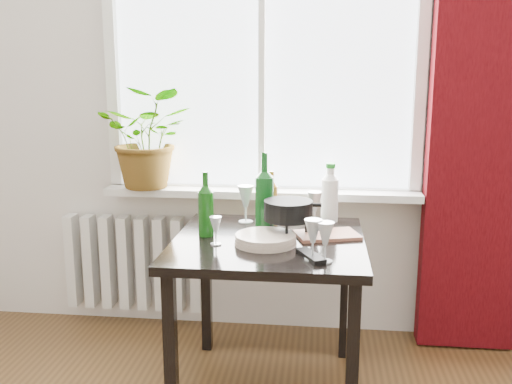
# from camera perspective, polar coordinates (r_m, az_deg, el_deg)

# --- Properties ---
(window) EXTENTS (1.72, 0.08, 1.62)m
(window) POSITION_cam_1_polar(r_m,az_deg,el_deg) (3.13, 0.65, 14.23)
(window) COLOR white
(window) RESTS_ON ground
(windowsill) EXTENTS (1.72, 0.20, 0.04)m
(windowsill) POSITION_cam_1_polar(r_m,az_deg,el_deg) (3.13, 0.48, -0.04)
(windowsill) COLOR silver
(windowsill) RESTS_ON ground
(curtain) EXTENTS (0.50, 0.12, 2.56)m
(curtain) POSITION_cam_1_polar(r_m,az_deg,el_deg) (3.12, 21.54, 7.84)
(curtain) COLOR #360408
(curtain) RESTS_ON ground
(radiator) EXTENTS (0.80, 0.10, 0.55)m
(radiator) POSITION_cam_1_polar(r_m,az_deg,el_deg) (3.43, -12.11, -6.92)
(radiator) COLOR silver
(radiator) RESTS_ON ground
(table) EXTENTS (0.85, 0.85, 0.74)m
(table) POSITION_cam_1_polar(r_m,az_deg,el_deg) (2.59, 1.27, -6.68)
(table) COLOR black
(table) RESTS_ON ground
(potted_plant) EXTENTS (0.51, 0.44, 0.55)m
(potted_plant) POSITION_cam_1_polar(r_m,az_deg,el_deg) (3.18, -10.64, 5.35)
(potted_plant) COLOR #427A20
(potted_plant) RESTS_ON windowsill
(wine_bottle_left) EXTENTS (0.07, 0.07, 0.30)m
(wine_bottle_left) POSITION_cam_1_polar(r_m,az_deg,el_deg) (2.59, -5.04, -1.17)
(wine_bottle_left) COLOR #0E430D
(wine_bottle_left) RESTS_ON table
(wine_bottle_right) EXTENTS (0.09, 0.09, 0.38)m
(wine_bottle_right) POSITION_cam_1_polar(r_m,az_deg,el_deg) (2.68, 0.85, 0.16)
(wine_bottle_right) COLOR #0D4815
(wine_bottle_right) RESTS_ON table
(bottle_amber) EXTENTS (0.06, 0.06, 0.26)m
(bottle_amber) POSITION_cam_1_polar(r_m,az_deg,el_deg) (2.85, 1.55, -0.38)
(bottle_amber) COLOR brown
(bottle_amber) RESTS_ON table
(cleaning_bottle) EXTENTS (0.09, 0.09, 0.30)m
(cleaning_bottle) POSITION_cam_1_polar(r_m,az_deg,el_deg) (2.85, 7.40, 0.01)
(cleaning_bottle) COLOR white
(cleaning_bottle) RESTS_ON table
(wineglass_front_right) EXTENTS (0.09, 0.09, 0.17)m
(wineglass_front_right) POSITION_cam_1_polar(r_m,az_deg,el_deg) (2.28, 5.71, -4.72)
(wineglass_front_right) COLOR silver
(wineglass_front_right) RESTS_ON table
(wineglass_far_right) EXTENTS (0.09, 0.09, 0.17)m
(wineglass_far_right) POSITION_cam_1_polar(r_m,az_deg,el_deg) (2.25, 6.93, -4.95)
(wineglass_far_right) COLOR silver
(wineglass_far_right) RESTS_ON table
(wineglass_back_center) EXTENTS (0.10, 0.10, 0.17)m
(wineglass_back_center) POSITION_cam_1_polar(r_m,az_deg,el_deg) (2.78, 5.88, -1.62)
(wineglass_back_center) COLOR silver
(wineglass_back_center) RESTS_ON table
(wineglass_back_left) EXTENTS (0.10, 0.10, 0.19)m
(wineglass_back_left) POSITION_cam_1_polar(r_m,az_deg,el_deg) (2.82, -1.04, -1.17)
(wineglass_back_left) COLOR silver
(wineglass_back_left) RESTS_ON table
(wineglass_front_left) EXTENTS (0.07, 0.07, 0.13)m
(wineglass_front_left) POSITION_cam_1_polar(r_m,az_deg,el_deg) (2.47, -4.04, -3.87)
(wineglass_front_left) COLOR silver
(wineglass_front_left) RESTS_ON table
(plate_stack) EXTENTS (0.32, 0.32, 0.04)m
(plate_stack) POSITION_cam_1_polar(r_m,az_deg,el_deg) (2.48, 0.95, -4.75)
(plate_stack) COLOR beige
(plate_stack) RESTS_ON table
(fondue_pot) EXTENTS (0.27, 0.24, 0.17)m
(fondue_pot) POSITION_cam_1_polar(r_m,az_deg,el_deg) (2.57, 3.23, -2.71)
(fondue_pot) COLOR black
(fondue_pot) RESTS_ON table
(tv_remote) EXTENTS (0.13, 0.19, 0.02)m
(tv_remote) POSITION_cam_1_polar(r_m,az_deg,el_deg) (2.31, 5.49, -6.37)
(tv_remote) COLOR black
(tv_remote) RESTS_ON table
(cutting_board) EXTENTS (0.32, 0.25, 0.01)m
(cutting_board) POSITION_cam_1_polar(r_m,az_deg,el_deg) (2.62, 7.12, -4.28)
(cutting_board) COLOR #9A5C45
(cutting_board) RESTS_ON table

